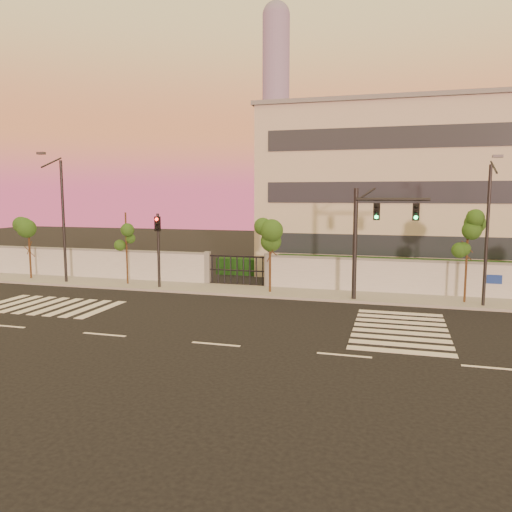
# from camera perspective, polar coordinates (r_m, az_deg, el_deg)

# --- Properties ---
(ground) EXTENTS (120.00, 120.00, 0.00)m
(ground) POSITION_cam_1_polar(r_m,az_deg,el_deg) (19.99, -4.60, -10.03)
(ground) COLOR black
(ground) RESTS_ON ground
(sidewalk) EXTENTS (60.00, 3.00, 0.15)m
(sidewalk) POSITION_cam_1_polar(r_m,az_deg,el_deg) (29.74, 2.46, -4.17)
(sidewalk) COLOR gray
(sidewalk) RESTS_ON ground
(perimeter_wall) EXTENTS (60.00, 0.36, 2.20)m
(perimeter_wall) POSITION_cam_1_polar(r_m,az_deg,el_deg) (30.99, 3.29, -1.85)
(perimeter_wall) COLOR #ABAEB2
(perimeter_wall) RESTS_ON ground
(hedge_row) EXTENTS (41.00, 4.25, 1.80)m
(hedge_row) POSITION_cam_1_polar(r_m,az_deg,el_deg) (33.48, 6.08, -1.65)
(hedge_row) COLOR black
(hedge_row) RESTS_ON ground
(institutional_building) EXTENTS (24.40, 12.40, 12.25)m
(institutional_building) POSITION_cam_1_polar(r_m,az_deg,el_deg) (39.95, 19.22, 7.09)
(institutional_building) COLOR #BDB6A0
(institutional_building) RESTS_ON ground
(distant_skyscraper) EXTENTS (16.00, 16.00, 118.00)m
(distant_skyscraper) POSITION_cam_1_polar(r_m,az_deg,el_deg) (311.50, 2.28, 17.43)
(distant_skyscraper) COLOR slate
(distant_skyscraper) RESTS_ON ground
(road_markings) EXTENTS (57.00, 7.62, 0.02)m
(road_markings) POSITION_cam_1_polar(r_m,az_deg,el_deg) (23.91, -5.03, -7.14)
(road_markings) COLOR silver
(road_markings) RESTS_ON ground
(street_tree_b) EXTENTS (1.64, 1.31, 4.19)m
(street_tree_b) POSITION_cam_1_polar(r_m,az_deg,el_deg) (37.30, -24.48, 2.15)
(street_tree_b) COLOR #382314
(street_tree_b) RESTS_ON ground
(street_tree_c) EXTENTS (1.34, 1.07, 4.73)m
(street_tree_c) POSITION_cam_1_polar(r_m,az_deg,el_deg) (32.85, -14.59, 2.66)
(street_tree_c) COLOR #382314
(street_tree_c) RESTS_ON ground
(street_tree_d) EXTENTS (1.63, 1.30, 4.39)m
(street_tree_d) POSITION_cam_1_polar(r_m,az_deg,el_deg) (29.12, 1.68, 1.87)
(street_tree_d) COLOR #382314
(street_tree_d) RESTS_ON ground
(street_tree_e) EXTENTS (1.44, 1.15, 4.98)m
(street_tree_e) POSITION_cam_1_polar(r_m,az_deg,el_deg) (28.53, 23.08, 2.06)
(street_tree_e) COLOR #382314
(street_tree_e) RESTS_ON ground
(traffic_signal_main) EXTENTS (3.92, 0.44, 6.20)m
(traffic_signal_main) POSITION_cam_1_polar(r_m,az_deg,el_deg) (27.52, 12.90, 2.83)
(traffic_signal_main) COLOR black
(traffic_signal_main) RESTS_ON ground
(traffic_signal_secondary) EXTENTS (0.37, 0.35, 4.70)m
(traffic_signal_secondary) POSITION_cam_1_polar(r_m,az_deg,el_deg) (31.24, -11.12, 1.64)
(traffic_signal_secondary) COLOR black
(traffic_signal_secondary) RESTS_ON ground
(streetlight_west) EXTENTS (0.50, 2.02, 8.42)m
(streetlight_west) POSITION_cam_1_polar(r_m,az_deg,el_deg) (34.69, -21.35, 4.40)
(streetlight_west) COLOR black
(streetlight_west) RESTS_ON ground
(streetlight_east) EXTENTS (0.46, 1.85, 7.71)m
(streetlight_east) POSITION_cam_1_polar(r_m,az_deg,el_deg) (27.83, 24.98, 2.90)
(streetlight_east) COLOR black
(streetlight_east) RESTS_ON ground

